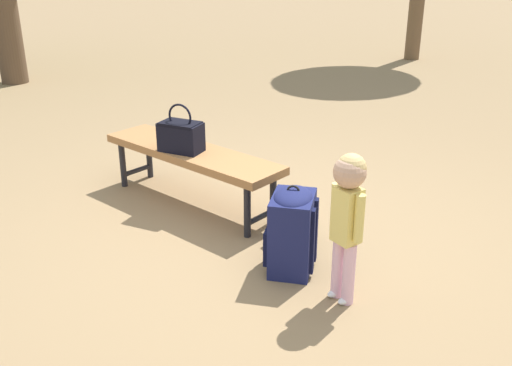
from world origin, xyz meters
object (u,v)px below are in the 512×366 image
Objects in this scene: handbag at (181,135)px; park_bench at (191,156)px; backpack_large at (292,228)px; backpack_small at (294,219)px; child_standing at (348,206)px.

park_bench is at bearing 73.01° from handbag.
backpack_small is (-0.23, 0.27, -0.11)m from backpack_large.
child_standing is 0.53m from backpack_large.
handbag is 1.10m from backpack_small.
park_bench is at bearing 171.55° from backpack_large.
handbag is 0.64× the size of backpack_large.
child_standing is (1.67, -0.14, 0.02)m from handbag.
park_bench is at bearing 172.56° from child_standing.
child_standing reaches higher than backpack_large.
backpack_large reaches higher than backpack_small.
park_bench is 1.68m from child_standing.
handbag is 0.41× the size of child_standing.
handbag reaches higher than backpack_large.
child_standing is at bearing -4.58° from backpack_large.
backpack_large is at bearing -49.82° from backpack_small.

